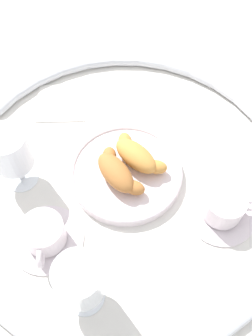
% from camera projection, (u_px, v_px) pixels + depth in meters
% --- Properties ---
extents(ground_plane, '(2.20, 2.20, 0.00)m').
position_uv_depth(ground_plane, '(124.00, 180.00, 0.78)').
color(ground_plane, silver).
extents(table_chrome_rim, '(0.68, 0.68, 0.02)m').
position_uv_depth(table_chrome_rim, '(124.00, 177.00, 0.77)').
color(table_chrome_rim, silver).
rests_on(table_chrome_rim, ground_plane).
extents(pastry_plate, '(0.23, 0.23, 0.02)m').
position_uv_depth(pastry_plate, '(126.00, 173.00, 0.77)').
color(pastry_plate, silver).
rests_on(pastry_plate, ground_plane).
extents(croissant_large, '(0.14, 0.07, 0.04)m').
position_uv_depth(croissant_large, '(117.00, 173.00, 0.74)').
color(croissant_large, '#AD6B33').
rests_on(croissant_large, pastry_plate).
extents(croissant_small, '(0.13, 0.09, 0.04)m').
position_uv_depth(croissant_small, '(137.00, 155.00, 0.76)').
color(croissant_small, '#CC893D').
rests_on(croissant_small, pastry_plate).
extents(coffee_cup_near, '(0.14, 0.14, 0.06)m').
position_uv_depth(coffee_cup_near, '(45.00, 235.00, 0.69)').
color(coffee_cup_near, silver).
rests_on(coffee_cup_near, ground_plane).
extents(coffee_cup_far, '(0.14, 0.14, 0.06)m').
position_uv_depth(coffee_cup_far, '(224.00, 208.00, 0.72)').
color(coffee_cup_far, silver).
rests_on(coffee_cup_far, ground_plane).
extents(juice_glass_left, '(0.08, 0.08, 0.14)m').
position_uv_depth(juice_glass_left, '(80.00, 281.00, 0.58)').
color(juice_glass_left, white).
rests_on(juice_glass_left, ground_plane).
extents(juice_glass_right, '(0.08, 0.08, 0.14)m').
position_uv_depth(juice_glass_right, '(11.00, 153.00, 0.70)').
color(juice_glass_right, white).
rests_on(juice_glass_right, ground_plane).
extents(folded_napkin, '(0.15, 0.15, 0.01)m').
position_uv_depth(folded_napkin, '(61.00, 102.00, 0.88)').
color(folded_napkin, silver).
rests_on(folded_napkin, ground_plane).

